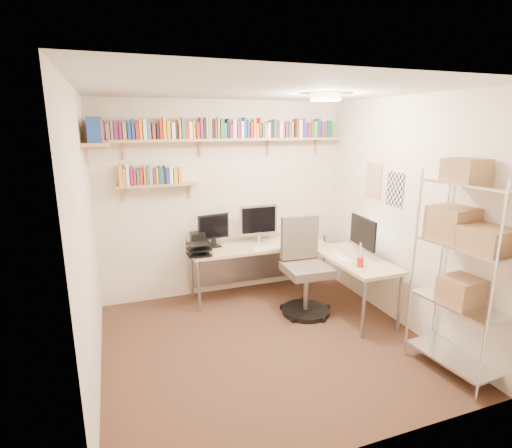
{
  "coord_description": "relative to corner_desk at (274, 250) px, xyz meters",
  "views": [
    {
      "loc": [
        -1.37,
        -3.44,
        2.2
      ],
      "look_at": [
        0.09,
        0.55,
        1.14
      ],
      "focal_mm": 28.0,
      "sensor_mm": 36.0,
      "label": 1
    }
  ],
  "objects": [
    {
      "name": "wall_shelves",
      "position": [
        -0.9,
        0.34,
        1.35
      ],
      "size": [
        3.12,
        1.09,
        0.8
      ],
      "color": "tan",
      "rests_on": "ground"
    },
    {
      "name": "ground",
      "position": [
        -0.48,
        -0.96,
        -0.68
      ],
      "size": [
        3.2,
        3.2,
        0.0
      ],
      "primitive_type": "plane",
      "color": "#41281C",
      "rests_on": "ground"
    },
    {
      "name": "corner_desk",
      "position": [
        0.0,
        0.0,
        0.0
      ],
      "size": [
        2.11,
        1.74,
        1.19
      ],
      "color": "tan",
      "rests_on": "ground"
    },
    {
      "name": "office_chair",
      "position": [
        0.22,
        -0.41,
        -0.2
      ],
      "size": [
        0.6,
        0.61,
        1.14
      ],
      "rotation": [
        0.0,
        0.0,
        -0.04
      ],
      "color": "black",
      "rests_on": "ground"
    },
    {
      "name": "room_shell",
      "position": [
        -0.47,
        -0.96,
        0.87
      ],
      "size": [
        3.24,
        3.04,
        2.52
      ],
      "color": "#F4E4C6",
      "rests_on": "ground"
    },
    {
      "name": "wire_rack",
      "position": [
        0.94,
        -1.95,
        0.54
      ],
      "size": [
        0.45,
        0.82,
        1.93
      ],
      "rotation": [
        0.0,
        0.0,
        0.09
      ],
      "color": "silver",
      "rests_on": "ground"
    }
  ]
}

